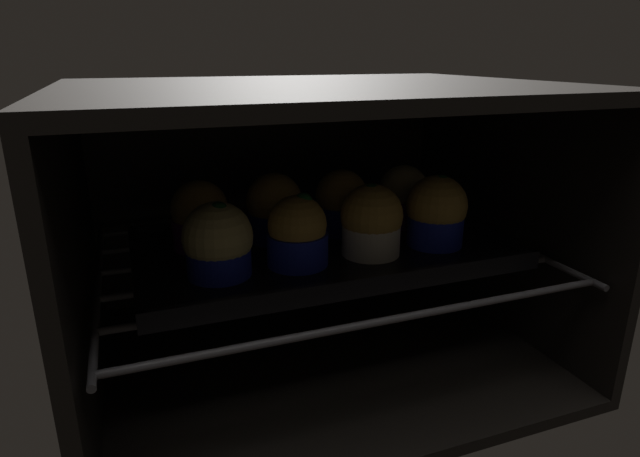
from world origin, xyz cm
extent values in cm
cube|color=black|center=(0.00, 22.00, -0.75)|extent=(59.00, 47.00, 1.50)
cube|color=black|center=(0.00, 22.00, 34.75)|extent=(59.00, 47.00, 1.50)
cube|color=black|center=(0.00, 44.75, 17.00)|extent=(59.00, 1.50, 34.00)
cube|color=black|center=(-28.75, 22.00, 17.00)|extent=(1.50, 47.00, 34.00)
cube|color=black|center=(28.75, 22.00, 17.00)|extent=(1.50, 47.00, 34.00)
cylinder|color=#4C494C|center=(0.00, 3.00, 13.60)|extent=(54.00, 0.80, 0.80)
cylinder|color=#4C494C|center=(0.00, 10.60, 13.60)|extent=(54.00, 0.80, 0.80)
cylinder|color=#4C494C|center=(0.00, 18.20, 13.60)|extent=(54.00, 0.80, 0.80)
cylinder|color=#4C494C|center=(0.00, 25.80, 13.60)|extent=(54.00, 0.80, 0.80)
cylinder|color=#4C494C|center=(0.00, 33.40, 13.60)|extent=(54.00, 0.80, 0.80)
cylinder|color=#4C494C|center=(0.00, 41.00, 13.60)|extent=(54.00, 0.80, 0.80)
cylinder|color=#4C494C|center=(-27.00, 22.00, 13.60)|extent=(0.80, 42.00, 0.80)
cylinder|color=#4C494C|center=(27.00, 22.00, 13.60)|extent=(0.80, 42.00, 0.80)
cube|color=black|center=(0.00, 21.50, 14.60)|extent=(46.34, 27.48, 1.20)
cube|color=black|center=(0.00, 8.16, 15.70)|extent=(46.34, 0.80, 1.00)
cube|color=black|center=(0.00, 34.84, 15.70)|extent=(46.34, 0.80, 1.00)
cube|color=black|center=(-22.77, 21.50, 15.70)|extent=(0.80, 27.48, 1.00)
cube|color=black|center=(22.77, 21.50, 15.70)|extent=(0.80, 27.48, 1.00)
cylinder|color=#1928B7|center=(-13.88, 16.52, 17.14)|extent=(7.19, 7.19, 3.88)
sphere|color=#E0CC7A|center=(-13.88, 16.52, 19.72)|extent=(7.84, 7.84, 7.84)
sphere|color=#19511E|center=(-13.65, 16.02, 22.70)|extent=(2.22, 2.22, 2.22)
cylinder|color=#1928B7|center=(-4.68, 16.50, 17.14)|extent=(7.19, 7.19, 3.88)
sphere|color=gold|center=(-4.68, 16.50, 20.10)|extent=(6.88, 6.88, 6.88)
sphere|color=#1E6023|center=(-3.94, 16.47, 22.69)|extent=(2.27, 2.27, 2.27)
cylinder|color=silver|center=(4.85, 16.58, 17.14)|extent=(7.19, 7.19, 3.88)
sphere|color=gold|center=(4.85, 16.58, 20.21)|extent=(7.67, 7.67, 7.67)
sphere|color=#19511E|center=(4.67, 16.50, 23.08)|extent=(2.23, 2.23, 2.23)
cylinder|color=#1928B7|center=(14.11, 16.77, 17.14)|extent=(7.19, 7.19, 3.88)
sphere|color=gold|center=(14.11, 16.77, 20.45)|extent=(7.78, 7.78, 7.78)
sphere|color=#1E6023|center=(14.42, 16.54, 23.47)|extent=(2.00, 2.00, 2.00)
cylinder|color=#7A238C|center=(-14.37, 26.43, 17.14)|extent=(7.19, 7.19, 3.88)
sphere|color=gold|center=(-14.37, 26.43, 20.32)|extent=(7.17, 7.17, 7.17)
cylinder|color=#1928B7|center=(-4.75, 25.88, 17.14)|extent=(7.19, 7.19, 3.88)
sphere|color=gold|center=(-4.75, 25.88, 20.52)|extent=(7.37, 7.37, 7.37)
cylinder|color=#1928B7|center=(4.79, 25.91, 17.14)|extent=(7.19, 7.19, 3.88)
sphere|color=gold|center=(4.79, 25.91, 20.39)|extent=(7.12, 7.12, 7.12)
cylinder|color=#7A238C|center=(14.54, 26.11, 17.14)|extent=(7.19, 7.19, 3.88)
sphere|color=#E0CC7A|center=(14.54, 26.11, 20.32)|extent=(7.00, 7.00, 7.00)
camera|label=1|loc=(-22.51, -38.76, 38.91)|focal=29.70mm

